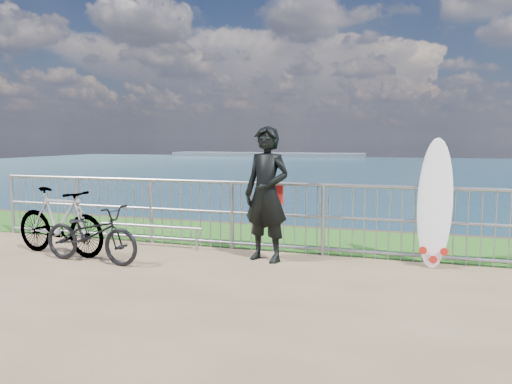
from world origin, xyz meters
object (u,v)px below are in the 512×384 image
(surfer, at_px, (267,194))
(bicycle_far, at_px, (60,221))
(surfboard, at_px, (435,207))
(bicycle_near, at_px, (91,234))

(surfer, bearing_deg, bicycle_far, -152.04)
(surfboard, bearing_deg, bicycle_near, -164.36)
(surfer, height_order, bicycle_near, surfer)
(surfer, xyz_separation_m, bicycle_near, (-2.40, -0.90, -0.57))
(surfer, distance_m, bicycle_near, 2.63)
(surfboard, height_order, bicycle_near, surfboard)
(surfboard, relative_size, bicycle_near, 1.13)
(surfer, relative_size, surfboard, 1.08)
(surfer, distance_m, bicycle_far, 3.26)
(bicycle_near, relative_size, bicycle_far, 0.92)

